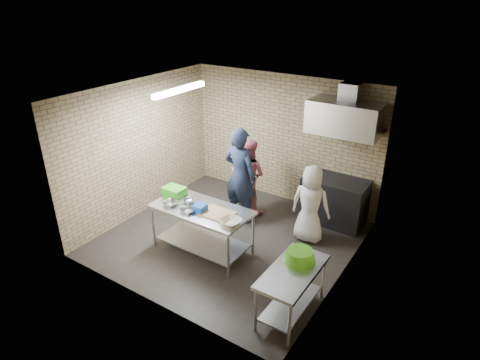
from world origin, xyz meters
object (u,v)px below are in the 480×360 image
object	(u,v)px
man_navy	(240,176)
bottle_green	(372,124)
green_crate	(174,191)
side_counter	(291,292)
prep_table	(202,230)
bottle_red	(350,120)
green_basin	(300,255)
woman_pink	(248,176)
blue_tub	(200,208)
woman_white	(311,204)
stove	(334,201)

from	to	relation	value
man_navy	bottle_green	bearing A→B (deg)	-146.67
green_crate	side_counter	bearing A→B (deg)	-13.88
prep_table	bottle_red	size ratio (longest dim) A/B	9.45
green_basin	woman_pink	size ratio (longest dim) A/B	0.29
green_crate	woman_pink	size ratio (longest dim) A/B	0.24
blue_tub	green_basin	xyz separation A→B (m)	(1.92, -0.19, -0.08)
side_counter	woman_white	world-z (taller)	woman_white
prep_table	blue_tub	distance (m)	0.50
side_counter	bottle_red	xyz separation A→B (m)	(-0.40, 2.99, 1.65)
blue_tub	side_counter	bearing A→B (deg)	-12.91
side_counter	green_basin	world-z (taller)	green_basin
green_crate	woman_white	world-z (taller)	woman_white
stove	bottle_red	world-z (taller)	bottle_red
woman_white	blue_tub	bearing A→B (deg)	41.53
prep_table	green_basin	size ratio (longest dim) A/B	3.70
blue_tub	woman_white	size ratio (longest dim) A/B	0.13
bottle_green	woman_pink	world-z (taller)	bottle_green
blue_tub	green_basin	world-z (taller)	blue_tub
blue_tub	bottle_red	bearing A→B (deg)	58.92
bottle_red	woman_pink	size ratio (longest dim) A/B	0.12
bottle_red	man_navy	size ratio (longest dim) A/B	0.09
stove	bottle_green	xyz separation A→B (m)	(0.45, 0.24, 1.57)
bottle_red	woman_white	size ratio (longest dim) A/B	0.12
bottle_green	man_navy	world-z (taller)	bottle_green
man_navy	woman_pink	bearing A→B (deg)	-76.97
stove	green_basin	bearing A→B (deg)	-80.24
blue_tub	man_navy	distance (m)	1.37
green_crate	woman_pink	world-z (taller)	woman_pink
bottle_red	woman_white	world-z (taller)	bottle_red
green_basin	woman_white	world-z (taller)	woman_white
prep_table	bottle_red	bearing A→B (deg)	57.06
green_basin	prep_table	bearing A→B (deg)	171.50
side_counter	woman_white	xyz separation A→B (m)	(-0.59, 1.89, 0.35)
green_crate	man_navy	size ratio (longest dim) A/B	0.20
prep_table	woman_white	xyz separation A→B (m)	(1.40, 1.35, 0.30)
stove	side_counter	bearing A→B (deg)	-80.71
side_counter	woman_white	bearing A→B (deg)	107.27
prep_table	bottle_red	world-z (taller)	bottle_red
bottle_red	woman_white	bearing A→B (deg)	-99.80
man_navy	woman_white	world-z (taller)	man_navy
blue_tub	woman_white	world-z (taller)	woman_white
bottle_red	man_navy	distance (m)	2.28
prep_table	woman_white	size ratio (longest dim) A/B	1.17
stove	man_navy	xyz separation A→B (m)	(-1.58, -0.94, 0.50)
woman_white	green_crate	bearing A→B (deg)	24.80
green_crate	bottle_red	world-z (taller)	bottle_red
blue_tub	woman_pink	distance (m)	1.75
blue_tub	woman_white	bearing A→B (deg)	47.16
man_navy	green_crate	bearing A→B (deg)	63.53
green_crate	man_navy	xyz separation A→B (m)	(0.65, 1.15, 0.03)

